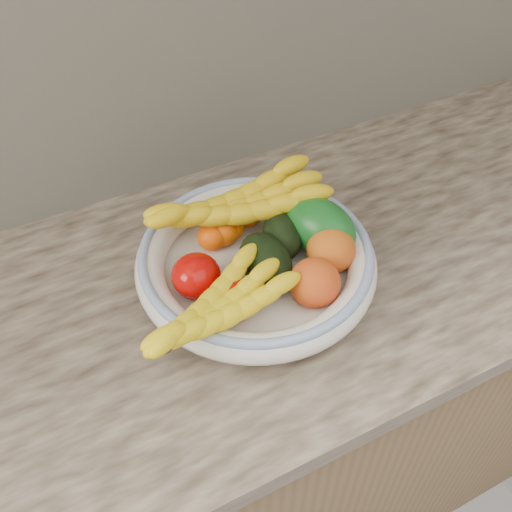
% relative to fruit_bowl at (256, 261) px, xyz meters
% --- Properties ---
extents(kitchen_counter, '(2.44, 0.66, 1.40)m').
position_rel_fruit_bowl_xyz_m(kitchen_counter, '(0.00, 0.03, -0.48)').
color(kitchen_counter, brown).
rests_on(kitchen_counter, ground).
extents(fruit_bowl, '(0.39, 0.39, 0.08)m').
position_rel_fruit_bowl_xyz_m(fruit_bowl, '(0.00, 0.00, 0.00)').
color(fruit_bowl, silver).
rests_on(fruit_bowl, kitchen_counter).
extents(clementine_back_left, '(0.06, 0.06, 0.05)m').
position_rel_fruit_bowl_xyz_m(clementine_back_left, '(-0.04, 0.08, 0.01)').
color(clementine_back_left, '#FF5B05').
rests_on(clementine_back_left, fruit_bowl).
extents(clementine_back_right, '(0.07, 0.07, 0.05)m').
position_rel_fruit_bowl_xyz_m(clementine_back_right, '(0.04, 0.11, 0.01)').
color(clementine_back_right, '#DD5B04').
rests_on(clementine_back_right, fruit_bowl).
extents(clementine_back_mid, '(0.06, 0.06, 0.04)m').
position_rel_fruit_bowl_xyz_m(clementine_back_mid, '(-0.00, 0.08, 0.01)').
color(clementine_back_mid, '#E95F04').
rests_on(clementine_back_mid, fruit_bowl).
extents(clementine_extra, '(0.06, 0.06, 0.05)m').
position_rel_fruit_bowl_xyz_m(clementine_extra, '(-0.02, 0.08, 0.01)').
color(clementine_extra, '#F26005').
rests_on(clementine_extra, fruit_bowl).
extents(tomato_left, '(0.09, 0.09, 0.07)m').
position_rel_fruit_bowl_xyz_m(tomato_left, '(-0.10, 0.00, 0.01)').
color(tomato_left, '#BC0703').
rests_on(tomato_left, fruit_bowl).
extents(tomato_near_left, '(0.09, 0.09, 0.06)m').
position_rel_fruit_bowl_xyz_m(tomato_near_left, '(-0.08, -0.06, 0.01)').
color(tomato_near_left, '#AE0D00').
rests_on(tomato_near_left, fruit_bowl).
extents(avocado_center, '(0.08, 0.11, 0.08)m').
position_rel_fruit_bowl_xyz_m(avocado_center, '(0.01, -0.02, 0.02)').
color(avocado_center, black).
rests_on(avocado_center, fruit_bowl).
extents(avocado_right, '(0.10, 0.11, 0.07)m').
position_rel_fruit_bowl_xyz_m(avocado_right, '(0.06, 0.02, 0.02)').
color(avocado_right, black).
rests_on(avocado_right, fruit_bowl).
extents(green_mango, '(0.15, 0.16, 0.12)m').
position_rel_fruit_bowl_xyz_m(green_mango, '(0.12, -0.00, 0.03)').
color(green_mango, '#0F5217').
rests_on(green_mango, fruit_bowl).
extents(peach_front, '(0.10, 0.10, 0.08)m').
position_rel_fruit_bowl_xyz_m(peach_front, '(0.05, -0.10, 0.02)').
color(peach_front, orange).
rests_on(peach_front, fruit_bowl).
extents(peach_right, '(0.10, 0.10, 0.08)m').
position_rel_fruit_bowl_xyz_m(peach_right, '(0.11, -0.05, 0.02)').
color(peach_right, orange).
rests_on(peach_right, fruit_bowl).
extents(banana_bunch_back, '(0.33, 0.14, 0.09)m').
position_rel_fruit_bowl_xyz_m(banana_bunch_back, '(0.01, 0.09, 0.04)').
color(banana_bunch_back, yellow).
rests_on(banana_bunch_back, fruit_bowl).
extents(banana_bunch_front, '(0.29, 0.19, 0.08)m').
position_rel_fruit_bowl_xyz_m(banana_bunch_front, '(-0.11, -0.09, 0.03)').
color(banana_bunch_front, yellow).
rests_on(banana_bunch_front, fruit_bowl).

